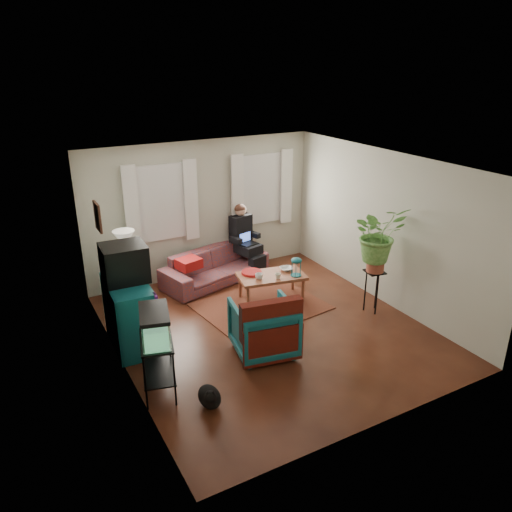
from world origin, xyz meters
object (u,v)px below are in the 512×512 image
side_table (129,285)px  plant_stand (373,291)px  armchair (263,325)px  dresser (130,314)px  coffee_table (271,287)px  sofa (215,261)px  aquarium_stand (158,367)px

side_table → plant_stand: bearing=-32.5°
armchair → dresser: bearing=-24.5°
coffee_table → plant_stand: plant_stand is taller
sofa → aquarium_stand: 3.42m
coffee_table → armchair: bearing=-113.0°
side_table → armchair: (1.27, -2.42, 0.08)m
side_table → armchair: 2.73m
coffee_table → plant_stand: (1.26, -1.18, 0.13)m
side_table → plant_stand: size_ratio=0.96×
side_table → dresser: dresser is taller
dresser → armchair: dresser is taller
sofa → coffee_table: bearing=-79.6°
sofa → dresser: (-2.02, -1.45, 0.10)m
dresser → aquarium_stand: 1.31m
plant_stand → coffee_table: bearing=136.7°
dresser → plant_stand: (3.81, -0.91, -0.14)m
armchair → plant_stand: (2.21, 0.20, -0.07)m
sofa → armchair: 2.59m
dresser → plant_stand: size_ratio=1.53×
sofa → armchair: armchair is taller
dresser → aquarium_stand: bearing=-87.9°
dresser → plant_stand: 3.92m
dresser → plant_stand: dresser is taller
aquarium_stand → coffee_table: 3.02m
coffee_table → sofa: bearing=126.1°
dresser → side_table: bearing=77.9°
dresser → coffee_table: (2.56, 0.27, -0.26)m
plant_stand → aquarium_stand: bearing=-174.1°
armchair → plant_stand: armchair is taller
sofa → dresser: size_ratio=1.85×
sofa → side_table: sofa is taller
aquarium_stand → coffee_table: size_ratio=0.68×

